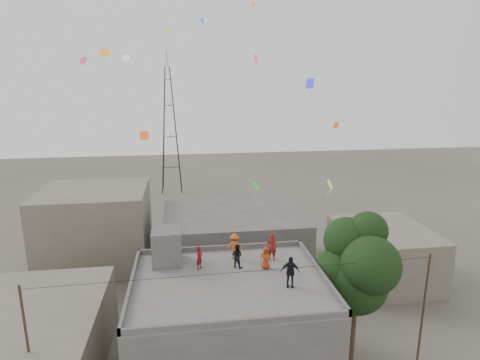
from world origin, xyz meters
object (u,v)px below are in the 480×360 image
object	(u,v)px
stair_head_box	(167,246)
tree	(359,267)
transmission_tower	(170,130)
person_red_adult	(272,247)
person_dark_adult	(290,272)

from	to	relation	value
stair_head_box	tree	size ratio (longest dim) A/B	0.22
transmission_tower	person_red_adult	bearing A→B (deg)	-79.89
stair_head_box	tree	xyz separation A→B (m)	(10.57, -2.00, -1.00)
tree	transmission_tower	bearing A→B (deg)	106.09
stair_head_box	person_dark_adult	world-z (taller)	stair_head_box
stair_head_box	person_dark_adult	size ratio (longest dim) A/B	1.24
transmission_tower	tree	bearing A→B (deg)	-73.91
tree	transmission_tower	size ratio (longest dim) A/B	0.45
stair_head_box	transmission_tower	size ratio (longest dim) A/B	0.10
transmission_tower	person_dark_adult	world-z (taller)	transmission_tower
person_red_adult	tree	bearing A→B (deg)	-170.44
person_red_adult	person_dark_adult	world-z (taller)	person_dark_adult
stair_head_box	person_red_adult	world-z (taller)	stair_head_box
tree	person_red_adult	xyz separation A→B (m)	(-4.62, 1.57, 0.80)
person_red_adult	person_dark_adult	bearing A→B (deg)	122.66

